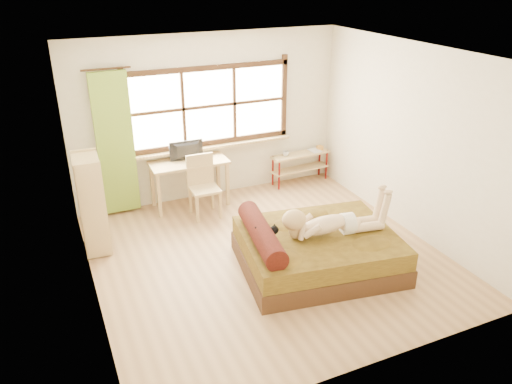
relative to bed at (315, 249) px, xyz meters
name	(u,v)px	position (x,y,z in m)	size (l,w,h in m)	color
floor	(267,256)	(-0.45, 0.49, -0.27)	(4.50, 4.50, 0.00)	#9E754C
ceiling	(269,54)	(-0.45, 0.49, 2.43)	(4.50, 4.50, 0.00)	white
wall_back	(209,118)	(-0.45, 2.74, 1.08)	(4.50, 4.50, 0.00)	silver
wall_front	(377,250)	(-0.45, -1.76, 1.08)	(4.50, 4.50, 0.00)	silver
wall_left	(81,195)	(-2.70, 0.49, 1.08)	(4.50, 4.50, 0.00)	silver
wall_right	(411,141)	(1.80, 0.49, 1.08)	(4.50, 4.50, 0.00)	silver
window	(210,109)	(-0.45, 2.71, 1.24)	(2.80, 0.16, 1.46)	#FFEDBF
curtain	(115,145)	(-2.00, 2.62, 0.88)	(0.55, 0.10, 2.20)	olive
bed	(315,249)	(0.00, 0.00, 0.00)	(2.18, 1.85, 0.75)	#331E0F
woman	(333,213)	(0.20, -0.06, 0.52)	(1.38, 0.39, 0.59)	#D7B38A
kitten	(265,234)	(-0.67, 0.09, 0.34)	(0.29, 0.12, 0.24)	black
desk	(189,167)	(-0.92, 2.44, 0.40)	(1.24, 0.57, 0.77)	tan
monitor	(187,151)	(-0.92, 2.49, 0.66)	(0.55, 0.07, 0.31)	black
chair	(203,182)	(-0.82, 2.08, 0.27)	(0.44, 0.44, 0.97)	tan
pipe_shelf	(301,161)	(1.19, 2.56, 0.14)	(1.12, 0.36, 0.62)	tan
cup	(286,154)	(0.88, 2.56, 0.33)	(0.11, 0.11, 0.09)	gray
book	(310,151)	(1.38, 2.56, 0.29)	(0.18, 0.25, 0.02)	gray
bookshelf	(92,203)	(-2.53, 1.66, 0.43)	(0.36, 0.60, 1.36)	tan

